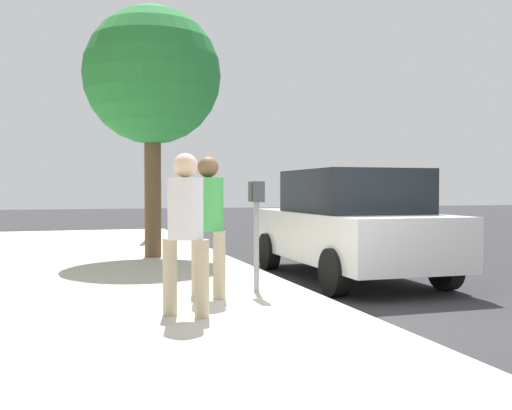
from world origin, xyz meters
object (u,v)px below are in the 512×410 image
object	(u,v)px
parking_meter	(256,212)
street_tree	(152,77)
pedestrian_at_meter	(208,215)
traffic_signal	(152,147)
parked_sedan_near	(349,224)
pedestrian_bystander	(186,222)

from	to	relation	value
parking_meter	street_tree	size ratio (longest dim) A/B	0.29
pedestrian_at_meter	traffic_signal	bearing A→B (deg)	54.44
parked_sedan_near	pedestrian_at_meter	bearing A→B (deg)	122.39
parking_meter	pedestrian_bystander	xyz separation A→B (m)	(-1.18, 1.13, -0.04)
parked_sedan_near	traffic_signal	xyz separation A→B (m)	(7.08, 2.24, 1.68)
parking_meter	pedestrian_at_meter	distance (m)	0.70
parked_sedan_near	parking_meter	bearing A→B (deg)	126.82
parked_sedan_near	street_tree	xyz separation A→B (m)	(2.84, 2.79, 2.73)
street_tree	pedestrian_bystander	bearing A→B (deg)	175.88
parking_meter	pedestrian_at_meter	world-z (taller)	pedestrian_at_meter
pedestrian_bystander	traffic_signal	distance (m)	9.95
pedestrian_at_meter	parked_sedan_near	world-z (taller)	pedestrian_at_meter
pedestrian_bystander	pedestrian_at_meter	bearing A→B (deg)	12.46
pedestrian_bystander	street_tree	distance (m)	6.11
parking_meter	parked_sedan_near	world-z (taller)	parked_sedan_near
parking_meter	pedestrian_at_meter	xyz separation A→B (m)	(-0.19, 0.67, -0.02)
pedestrian_at_meter	street_tree	world-z (taller)	street_tree
parking_meter	pedestrian_at_meter	size ratio (longest dim) A/B	0.83
pedestrian_at_meter	pedestrian_bystander	world-z (taller)	pedestrian_at_meter
traffic_signal	parked_sedan_near	bearing A→B (deg)	-162.43
parking_meter	street_tree	distance (m)	5.08
street_tree	parking_meter	bearing A→B (deg)	-170.50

